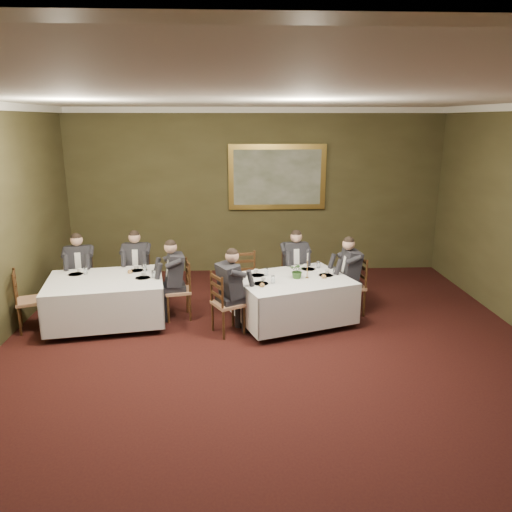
{
  "coord_description": "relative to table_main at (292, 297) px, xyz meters",
  "views": [
    {
      "loc": [
        -0.55,
        -5.67,
        3.25
      ],
      "look_at": [
        -0.16,
        1.98,
        1.15
      ],
      "focal_mm": 35.0,
      "sensor_mm": 36.0,
      "label": 1
    }
  ],
  "objects": [
    {
      "name": "ground",
      "position": [
        -0.44,
        -1.98,
        -0.45
      ],
      "size": [
        10.0,
        10.0,
        0.0
      ],
      "primitive_type": "plane",
      "color": "black",
      "rests_on": "ground"
    },
    {
      "name": "ceiling",
      "position": [
        -0.44,
        -1.98,
        3.05
      ],
      "size": [
        8.0,
        10.0,
        0.1
      ],
      "primitive_type": "cube",
      "color": "silver",
      "rests_on": "back_wall"
    },
    {
      "name": "back_wall",
      "position": [
        -0.44,
        3.02,
        1.3
      ],
      "size": [
        8.0,
        0.1,
        3.5
      ],
      "primitive_type": "cube",
      "color": "#39341C",
      "rests_on": "ground"
    },
    {
      "name": "crown_molding",
      "position": [
        -0.44,
        -1.98,
        2.99
      ],
      "size": [
        8.0,
        10.0,
        0.12
      ],
      "color": "white",
      "rests_on": "back_wall"
    },
    {
      "name": "table_main",
      "position": [
        0.0,
        0.0,
        0.0
      ],
      "size": [
        2.12,
        1.86,
        0.67
      ],
      "rotation": [
        0.0,
        0.0,
        0.33
      ],
      "color": "#301D0D",
      "rests_on": "ground"
    },
    {
      "name": "table_second",
      "position": [
        -3.04,
        0.11,
        0.0
      ],
      "size": [
        2.04,
        1.68,
        0.67
      ],
      "rotation": [
        0.0,
        0.0,
        0.16
      ],
      "color": "#301D0D",
      "rests_on": "ground"
    },
    {
      "name": "chair_main_backleft",
      "position": [
        -0.75,
        0.71,
        -0.17
      ],
      "size": [
        0.49,
        0.47,
        1.0
      ],
      "rotation": [
        0.0,
        0.0,
        3.27
      ],
      "color": "#996E4E",
      "rests_on": "ground"
    },
    {
      "name": "chair_main_backright",
      "position": [
        0.16,
        1.02,
        -0.17
      ],
      "size": [
        0.47,
        0.45,
        1.0
      ],
      "rotation": [
        0.0,
        0.0,
        3.22
      ],
      "color": "#996E4E",
      "rests_on": "ground"
    },
    {
      "name": "diner_main_backright",
      "position": [
        0.16,
        1.01,
        0.06
      ],
      "size": [
        0.44,
        0.51,
        1.35
      ],
      "rotation": [
        0.0,
        0.0,
        3.22
      ],
      "color": "black",
      "rests_on": "chair_main_backright"
    },
    {
      "name": "chair_main_endleft",
      "position": [
        -1.06,
        -0.37,
        -0.17
      ],
      "size": [
        0.58,
        0.58,
        1.0
      ],
      "rotation": [
        0.0,
        0.0,
        -1.09
      ],
      "color": "#996E4E",
      "rests_on": "ground"
    },
    {
      "name": "diner_main_endleft",
      "position": [
        -1.05,
        -0.36,
        0.06
      ],
      "size": [
        0.61,
        0.58,
        1.35
      ],
      "rotation": [
        0.0,
        0.0,
        -1.09
      ],
      "color": "black",
      "rests_on": "chair_main_endleft"
    },
    {
      "name": "chair_main_endright",
      "position": [
        1.06,
        0.36,
        -0.17
      ],
      "size": [
        0.46,
        0.48,
        1.0
      ],
      "rotation": [
        0.0,
        0.0,
        1.68
      ],
      "color": "#996E4E",
      "rests_on": "ground"
    },
    {
      "name": "diner_main_endright",
      "position": [
        1.05,
        0.36,
        0.06
      ],
      "size": [
        0.52,
        0.45,
        1.35
      ],
      "rotation": [
        0.0,
        0.0,
        1.68
      ],
      "color": "black",
      "rests_on": "chair_main_endright"
    },
    {
      "name": "chair_sec_backleft",
      "position": [
        -3.68,
        0.96,
        -0.17
      ],
      "size": [
        0.5,
        0.48,
        1.0
      ],
      "rotation": [
        0.0,
        0.0,
        3.3
      ],
      "color": "#996E4E",
      "rests_on": "ground"
    },
    {
      "name": "diner_sec_backleft",
      "position": [
        -3.68,
        0.95,
        0.06
      ],
      "size": [
        0.47,
        0.54,
        1.35
      ],
      "rotation": [
        0.0,
        0.0,
        3.3
      ],
      "color": "black",
      "rests_on": "chair_sec_backleft"
    },
    {
      "name": "chair_sec_backright",
      "position": [
        -2.7,
        1.12,
        -0.17
      ],
      "size": [
        0.45,
        0.43,
        1.0
      ],
      "rotation": [
        0.0,
        0.0,
        3.16
      ],
      "color": "#996E4E",
      "rests_on": "ground"
    },
    {
      "name": "diner_sec_backright",
      "position": [
        -2.7,
        1.11,
        0.06
      ],
      "size": [
        0.43,
        0.49,
        1.35
      ],
      "rotation": [
        0.0,
        0.0,
        3.16
      ],
      "color": "black",
      "rests_on": "chair_sec_backright"
    },
    {
      "name": "chair_sec_endright",
      "position": [
        -1.89,
        0.3,
        -0.17
      ],
      "size": [
        0.5,
        0.52,
        1.0
      ],
      "rotation": [
        0.0,
        0.0,
        1.78
      ],
      "color": "#996E4E",
      "rests_on": "ground"
    },
    {
      "name": "diner_sec_endright",
      "position": [
        -1.9,
        0.3,
        0.06
      ],
      "size": [
        0.55,
        0.49,
        1.35
      ],
      "rotation": [
        0.0,
        0.0,
        1.78
      ],
      "color": "black",
      "rests_on": "chair_sec_endright"
    },
    {
      "name": "chair_sec_endleft",
      "position": [
        -4.19,
        -0.08,
        -0.17
      ],
      "size": [
        0.55,
        0.56,
        1.0
      ],
      "rotation": [
        0.0,
        0.0,
        -1.22
      ],
      "color": "#996E4E",
      "rests_on": "ground"
    },
    {
      "name": "centerpiece",
      "position": [
        0.08,
        0.0,
        0.46
      ],
      "size": [
        0.32,
        0.3,
        0.28
      ],
      "primitive_type": "imported",
      "rotation": [
        0.0,
        0.0,
        -0.37
      ],
      "color": "#2D5926",
      "rests_on": "table_main"
    },
    {
      "name": "candlestick",
      "position": [
        0.23,
        0.02,
        0.47
      ],
      "size": [
        0.06,
        0.06,
        0.43
      ],
      "color": "#AD7634",
      "rests_on": "table_main"
    },
    {
      "name": "place_setting_table_main",
      "position": [
        -0.52,
        0.22,
        0.35
      ],
      "size": [
        0.33,
        0.31,
        0.14
      ],
      "color": "white",
      "rests_on": "table_main"
    },
    {
      "name": "place_setting_table_second",
      "position": [
        -3.54,
        0.44,
        0.35
      ],
      "size": [
        0.33,
        0.31,
        0.14
      ],
      "color": "white",
      "rests_on": "table_second"
    },
    {
      "name": "painting",
      "position": [
        0.0,
        2.95,
        1.62
      ],
      "size": [
        2.07,
        0.09,
        1.37
      ],
      "color": "gold",
      "rests_on": "back_wall"
    }
  ]
}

